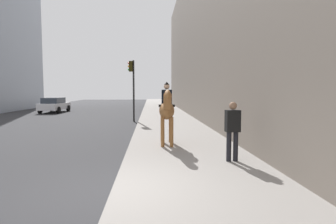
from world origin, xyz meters
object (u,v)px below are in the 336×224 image
object	(u,v)px
car_near_lane	(54,105)
mounted_horse_near	(167,110)
traffic_light_near_curb	(132,81)
pedestrian_greeting	(233,127)

from	to	relation	value
car_near_lane	mounted_horse_near	bearing A→B (deg)	-147.90
car_near_lane	traffic_light_near_curb	bearing A→B (deg)	-134.11
pedestrian_greeting	traffic_light_near_curb	world-z (taller)	traffic_light_near_curb
mounted_horse_near	car_near_lane	size ratio (longest dim) A/B	0.53
mounted_horse_near	traffic_light_near_curb	bearing A→B (deg)	-167.08
car_near_lane	traffic_light_near_curb	size ratio (longest dim) A/B	1.06
pedestrian_greeting	car_near_lane	world-z (taller)	pedestrian_greeting
mounted_horse_near	traffic_light_near_curb	distance (m)	9.23
mounted_horse_near	pedestrian_greeting	bearing A→B (deg)	35.71
car_near_lane	pedestrian_greeting	bearing A→B (deg)	-147.26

